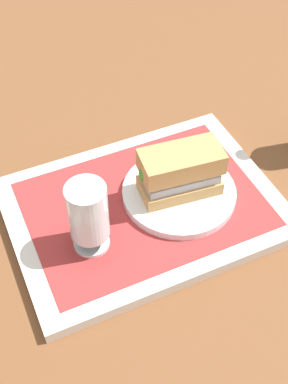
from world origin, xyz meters
TOP-DOWN VIEW (x-y plane):
  - ground_plane at (0.00, 0.00)m, footprint 3.00×3.00m
  - tray at (0.00, 0.00)m, footprint 0.44×0.32m
  - placemat at (0.00, 0.00)m, footprint 0.38×0.27m
  - plate at (-0.06, 0.01)m, footprint 0.19×0.19m
  - sandwich at (-0.06, 0.01)m, footprint 0.14×0.08m
  - beer_glass at (0.11, 0.04)m, footprint 0.06×0.06m

SIDE VIEW (x-z plane):
  - ground_plane at x=0.00m, z-range 0.00..0.00m
  - tray at x=0.00m, z-range 0.00..0.02m
  - placemat at x=0.00m, z-range 0.02..0.02m
  - plate at x=-0.06m, z-range 0.02..0.04m
  - sandwich at x=-0.06m, z-range 0.04..0.12m
  - beer_glass at x=0.11m, z-range 0.03..0.15m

